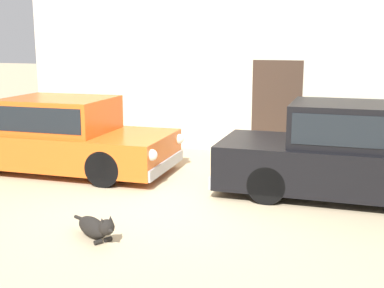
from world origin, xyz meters
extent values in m
plane|color=tan|center=(0.00, 0.00, 0.00)|extent=(80.00, 80.00, 0.00)
cube|color=#D15619|center=(-2.74, 1.07, 0.47)|extent=(4.38, 2.03, 0.63)
cube|color=#D15619|center=(-2.78, 1.07, 1.11)|extent=(2.05, 1.67, 0.65)
cube|color=black|center=(-2.78, 1.07, 1.12)|extent=(1.89, 1.69, 0.45)
cube|color=#999BA0|center=(-0.61, 1.17, 0.26)|extent=(0.20, 1.81, 0.20)
sphere|color=silver|center=(-0.61, 1.91, 0.61)|extent=(0.20, 0.20, 0.20)
sphere|color=silver|center=(-0.55, 0.43, 0.61)|extent=(0.20, 0.20, 0.20)
cylinder|color=black|center=(-1.49, 1.95, 0.32)|extent=(0.66, 0.23, 0.65)
cylinder|color=black|center=(-1.41, 0.31, 0.32)|extent=(0.66, 0.23, 0.65)
cylinder|color=black|center=(-4.06, 1.83, 0.32)|extent=(0.66, 0.23, 0.65)
cube|color=black|center=(2.76, 1.12, 0.51)|extent=(4.47, 1.80, 0.72)
cube|color=black|center=(2.72, 1.12, 1.21)|extent=(2.07, 1.50, 0.67)
cube|color=black|center=(2.72, 1.12, 1.22)|extent=(1.91, 1.52, 0.47)
cube|color=#999BA0|center=(0.57, 1.06, 0.26)|extent=(0.16, 1.66, 0.20)
cube|color=red|center=(0.55, 1.78, 0.69)|extent=(0.04, 0.18, 0.18)
cube|color=red|center=(0.59, 0.34, 0.69)|extent=(0.04, 0.18, 0.18)
cylinder|color=black|center=(1.42, 1.83, 0.30)|extent=(0.61, 0.22, 0.61)
cylinder|color=black|center=(1.45, 0.34, 0.30)|extent=(0.61, 0.22, 0.61)
cube|color=#38281E|center=(0.97, 3.78, 1.05)|extent=(1.10, 0.02, 2.10)
cylinder|color=black|center=(-0.15, -1.85, 0.03)|extent=(0.10, 0.12, 0.06)
cylinder|color=black|center=(-0.23, -1.97, 0.03)|extent=(0.10, 0.12, 0.06)
ellipsoid|color=black|center=(-0.42, -1.77, 0.13)|extent=(0.64, 0.52, 0.26)
sphere|color=black|center=(-0.10, -1.96, 0.24)|extent=(0.20, 0.20, 0.20)
cone|color=black|center=(-0.01, -2.02, 0.22)|extent=(0.15, 0.15, 0.11)
cone|color=black|center=(-0.07, -1.91, 0.33)|extent=(0.10, 0.10, 0.09)
cone|color=black|center=(-0.13, -2.02, 0.33)|extent=(0.10, 0.10, 0.09)
cylinder|color=black|center=(-0.75, -1.57, 0.15)|extent=(0.21, 0.15, 0.07)
camera|label=1|loc=(2.85, -7.16, 2.52)|focal=46.85mm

